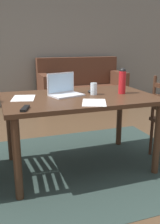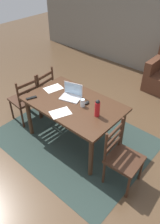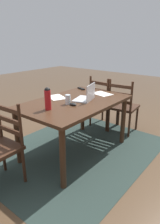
% 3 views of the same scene
% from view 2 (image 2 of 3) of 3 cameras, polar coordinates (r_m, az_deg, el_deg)
% --- Properties ---
extents(ground_plane, '(14.00, 14.00, 0.00)m').
position_cam_2_polar(ground_plane, '(3.99, -1.41, -6.78)').
color(ground_plane, brown).
extents(area_rug, '(2.52, 1.98, 0.01)m').
position_cam_2_polar(area_rug, '(3.99, -1.41, -6.75)').
color(area_rug, '#283833').
rests_on(area_rug, ground).
extents(dining_table, '(1.53, 0.96, 0.78)m').
position_cam_2_polar(dining_table, '(3.55, -1.58, 1.12)').
color(dining_table, '#422819').
rests_on(dining_table, ground).
extents(chair_left_far, '(0.48, 0.48, 0.95)m').
position_cam_2_polar(chair_left_far, '(4.43, -9.92, 5.30)').
color(chair_left_far, '#3D2316').
rests_on(chair_left_far, ground).
extents(chair_right_near, '(0.46, 0.46, 0.95)m').
position_cam_2_polar(chair_right_near, '(3.12, 10.66, -11.38)').
color(chair_right_near, '#3D2316').
rests_on(chair_right_near, ground).
extents(chair_left_near, '(0.47, 0.47, 0.95)m').
position_cam_2_polar(chair_left_near, '(4.24, -13.92, 3.10)').
color(chair_left_near, '#3D2316').
rests_on(chair_left_near, ground).
extents(laptop, '(0.37, 0.30, 0.23)m').
position_cam_2_polar(laptop, '(3.60, -2.12, 4.64)').
color(laptop, silver).
rests_on(laptop, dining_table).
extents(water_bottle, '(0.08, 0.08, 0.27)m').
position_cam_2_polar(water_bottle, '(3.15, 4.44, 1.08)').
color(water_bottle, red).
rests_on(water_bottle, dining_table).
extents(drinking_glass, '(0.07, 0.07, 0.12)m').
position_cam_2_polar(drinking_glass, '(3.38, 0.68, 2.35)').
color(drinking_glass, silver).
rests_on(drinking_glass, dining_table).
extents(computer_mouse, '(0.06, 0.10, 0.03)m').
position_cam_2_polar(computer_mouse, '(3.46, 1.69, 2.37)').
color(computer_mouse, black).
rests_on(computer_mouse, dining_table).
extents(tv_remote, '(0.10, 0.17, 0.02)m').
position_cam_2_polar(tv_remote, '(3.67, -12.30, 3.55)').
color(tv_remote, black).
rests_on(tv_remote, dining_table).
extents(paper_stack_left, '(0.31, 0.35, 0.00)m').
position_cam_2_polar(paper_stack_left, '(3.29, -5.02, -0.20)').
color(paper_stack_left, white).
rests_on(paper_stack_left, dining_table).
extents(paper_stack_right, '(0.27, 0.34, 0.00)m').
position_cam_2_polar(paper_stack_right, '(3.87, -6.81, 6.02)').
color(paper_stack_right, white).
rests_on(paper_stack_right, dining_table).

